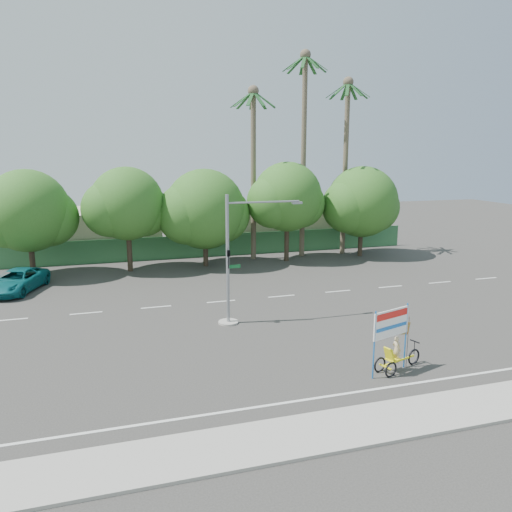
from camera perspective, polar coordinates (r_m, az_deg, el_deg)
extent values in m
plane|color=#33302D|center=(24.63, 4.82, -10.07)|extent=(120.00, 120.00, 0.00)
cube|color=gray|center=(18.53, 13.76, -18.00)|extent=(50.00, 2.40, 0.12)
cube|color=#336B3D|center=(44.31, -5.37, 1.19)|extent=(38.00, 0.08, 2.00)
cube|color=beige|center=(47.78, -18.34, 2.64)|extent=(12.00, 8.00, 4.00)
cube|color=beige|center=(50.55, 2.52, 3.48)|extent=(14.00, 8.00, 3.60)
cylinder|color=#473828|center=(40.29, -24.25, 0.21)|extent=(0.40, 0.40, 3.52)
sphere|color=#274D16|center=(39.82, -24.65, 4.72)|extent=(6.00, 6.00, 6.00)
sphere|color=#274D16|center=(40.01, -22.61, 4.11)|extent=(4.32, 4.32, 4.32)
sphere|color=#274D16|center=(39.82, -26.58, 4.08)|extent=(4.56, 4.56, 4.56)
cylinder|color=#473828|center=(39.91, -14.28, 0.96)|extent=(0.40, 0.40, 3.74)
sphere|color=#274D16|center=(39.43, -14.53, 5.81)|extent=(5.60, 5.60, 5.60)
sphere|color=#274D16|center=(39.86, -12.69, 5.10)|extent=(4.03, 4.03, 4.03)
sphere|color=#274D16|center=(39.19, -16.34, 5.18)|extent=(4.26, 4.26, 4.26)
cylinder|color=#473828|center=(40.62, -5.79, 1.14)|extent=(0.40, 0.40, 3.30)
sphere|color=#274D16|center=(40.18, -5.88, 5.35)|extent=(6.40, 6.40, 6.40)
sphere|color=#274D16|center=(40.82, -3.95, 4.74)|extent=(4.61, 4.61, 4.61)
sphere|color=#274D16|center=(39.72, -7.85, 4.79)|extent=(4.86, 4.86, 4.86)
cylinder|color=#473828|center=(42.43, 3.53, 2.03)|extent=(0.40, 0.40, 3.87)
sphere|color=#274D16|center=(41.97, 3.59, 6.77)|extent=(5.80, 5.80, 5.80)
sphere|color=#274D16|center=(42.77, 5.09, 6.01)|extent=(4.18, 4.18, 4.18)
sphere|color=#274D16|center=(41.33, 1.99, 6.22)|extent=(4.41, 4.41, 4.41)
cylinder|color=#473828|center=(45.33, 11.86, 2.15)|extent=(0.40, 0.40, 3.43)
sphere|color=#274D16|center=(44.92, 12.03, 6.08)|extent=(6.20, 6.20, 6.20)
sphere|color=#274D16|center=(45.92, 13.36, 5.45)|extent=(4.46, 4.46, 4.46)
sphere|color=#274D16|center=(44.08, 10.57, 5.62)|extent=(4.71, 4.71, 4.71)
cylinder|color=#70604C|center=(43.93, 5.44, 10.95)|extent=(0.44, 0.44, 17.00)
sphere|color=#70604C|center=(44.61, 5.67, 21.93)|extent=(0.90, 0.90, 0.90)
cube|color=#1C4C21|center=(44.86, 6.85, 20.99)|extent=(1.91, 0.28, 1.36)
cube|color=#1C4C21|center=(45.32, 6.25, 20.91)|extent=(1.65, 1.44, 1.36)
cube|color=#1C4C21|center=(45.41, 5.39, 20.91)|extent=(0.61, 1.93, 1.36)
cube|color=#1C4C21|center=(45.08, 4.64, 20.99)|extent=(1.20, 1.80, 1.36)
cube|color=#1C4C21|center=(44.48, 4.36, 21.12)|extent=(1.89, 0.92, 1.36)
cube|color=#1C4C21|center=(43.88, 4.68, 21.24)|extent=(1.89, 0.92, 1.36)
cube|color=#1C4C21|center=(43.58, 5.48, 21.29)|extent=(1.20, 1.80, 1.36)
cube|color=#1C4C21|center=(43.71, 6.36, 21.24)|extent=(0.61, 1.93, 1.36)
cube|color=#1C4C21|center=(44.22, 6.90, 21.12)|extent=(1.65, 1.44, 1.36)
cylinder|color=#70604C|center=(45.61, 10.15, 9.59)|extent=(0.44, 0.44, 15.00)
sphere|color=#70604C|center=(45.94, 10.51, 18.97)|extent=(0.90, 0.90, 0.90)
cube|color=#1C4C21|center=(46.29, 11.57, 18.06)|extent=(1.91, 0.28, 1.36)
cube|color=#1C4C21|center=(46.73, 10.95, 18.02)|extent=(1.65, 1.44, 1.36)
cube|color=#1C4C21|center=(46.76, 10.12, 18.05)|extent=(0.61, 1.93, 1.36)
cube|color=#1C4C21|center=(46.38, 9.45, 18.12)|extent=(1.20, 1.80, 1.36)
cube|color=#1C4C21|center=(45.76, 9.24, 18.21)|extent=(1.89, 0.92, 1.36)
cube|color=#1C4C21|center=(45.19, 9.62, 18.28)|extent=(1.89, 0.92, 1.36)
cube|color=#1C4C21|center=(44.93, 10.41, 18.29)|extent=(1.20, 1.80, 1.36)
cube|color=#1C4C21|center=(45.12, 11.23, 18.24)|extent=(0.61, 1.93, 1.36)
cube|color=#1C4C21|center=(45.66, 11.69, 18.14)|extent=(1.65, 1.44, 1.36)
cylinder|color=#70604C|center=(42.49, -0.30, 8.94)|extent=(0.44, 0.44, 14.00)
sphere|color=#70604C|center=(42.71, -0.31, 18.36)|extent=(0.90, 0.90, 0.90)
cube|color=#1C4C21|center=(42.91, 0.96, 17.45)|extent=(1.91, 0.28, 1.36)
cube|color=#1C4C21|center=(43.42, 0.41, 17.38)|extent=(1.65, 1.44, 1.36)
cube|color=#1C4C21|center=(43.57, -0.45, 17.36)|extent=(0.61, 1.93, 1.36)
cube|color=#1C4C21|center=(43.29, -1.25, 17.40)|extent=(1.20, 1.80, 1.36)
cube|color=#1C4C21|center=(42.71, -1.63, 17.47)|extent=(1.89, 0.92, 1.36)
cube|color=#1C4C21|center=(42.09, -1.39, 17.55)|extent=(1.89, 0.92, 1.36)
cube|color=#1C4C21|center=(41.73, -0.63, 17.60)|extent=(1.20, 1.80, 1.36)
cube|color=#1C4C21|center=(41.80, 0.29, 17.60)|extent=(0.61, 1.93, 1.36)
cube|color=#1C4C21|center=(42.27, 0.92, 17.53)|extent=(1.65, 1.44, 1.36)
cylinder|color=gray|center=(27.48, -3.18, -7.56)|extent=(1.10, 1.10, 0.10)
cylinder|color=gray|center=(26.53, -3.26, -0.51)|extent=(0.18, 0.18, 7.00)
cylinder|color=gray|center=(26.58, 0.88, 6.19)|extent=(4.00, 0.10, 0.10)
cube|color=gray|center=(27.22, 4.72, 6.07)|extent=(0.55, 0.20, 0.12)
imported|color=black|center=(26.30, -3.15, -0.40)|extent=(0.16, 0.20, 1.00)
cube|color=#14662D|center=(26.69, -2.52, -1.20)|extent=(0.70, 0.04, 0.18)
torus|color=black|center=(23.44, 17.58, -10.93)|extent=(0.72, 0.30, 0.73)
torus|color=black|center=(22.31, 13.97, -11.97)|extent=(0.67, 0.28, 0.68)
torus|color=black|center=(21.95, 15.16, -12.44)|extent=(0.67, 0.28, 0.68)
cube|color=yellow|center=(22.74, 16.13, -11.38)|extent=(1.76, 0.61, 0.06)
cube|color=yellow|center=(22.12, 14.56, -12.15)|extent=(0.26, 0.64, 0.05)
cube|color=yellow|center=(22.38, 15.43, -11.31)|extent=(0.65, 0.59, 0.06)
cube|color=yellow|center=(22.05, 14.97, -10.79)|extent=(0.37, 0.50, 0.58)
cylinder|color=black|center=(23.28, 17.65, -9.95)|extent=(0.04, 0.04, 0.59)
cube|color=black|center=(23.17, 17.69, -9.28)|extent=(0.19, 0.47, 0.04)
imported|color=#CCB284|center=(22.34, 15.76, -10.24)|extent=(0.39, 0.49, 1.16)
cylinder|color=#185FB5|center=(21.16, 13.35, -9.90)|extent=(0.08, 0.08, 2.91)
cylinder|color=#185FB5|center=(22.55, 16.73, -8.71)|extent=(0.08, 0.08, 2.91)
cube|color=white|center=(21.59, 15.21, -7.42)|extent=(1.97, 0.67, 1.18)
cube|color=red|center=(21.45, 15.34, -6.49)|extent=(1.75, 0.57, 0.28)
cube|color=#185FB5|center=(21.62, 15.26, -7.85)|extent=(1.75, 0.57, 0.15)
cylinder|color=black|center=(22.78, 16.94, -9.37)|extent=(0.03, 0.03, 2.26)
cube|color=red|center=(22.26, 16.43, -7.92)|extent=(0.92, 0.31, 0.71)
imported|color=#0F676D|center=(36.82, -25.65, -2.57)|extent=(4.07, 5.82, 1.48)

